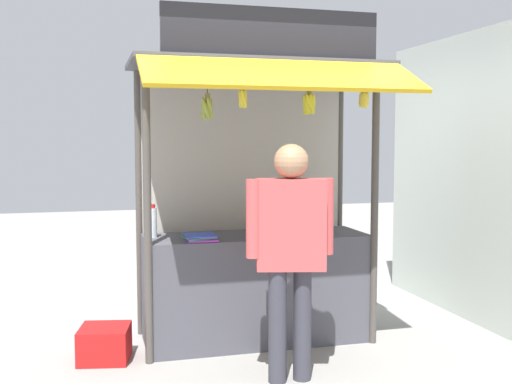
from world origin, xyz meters
TOP-DOWN VIEW (x-y plane):
  - ground_plane at (0.00, 0.00)m, footprint 20.00×20.00m
  - stall_counter at (0.00, 0.00)m, footprint 1.81×0.62m
  - stall_structure at (0.00, 0.09)m, footprint 2.01×1.46m
  - water_bottle_right at (-0.83, 0.07)m, footprint 0.07×0.07m
  - water_bottle_far_left at (0.42, 0.02)m, footprint 0.09×0.09m
  - water_bottle_back_left at (0.22, 0.21)m, footprint 0.06×0.06m
  - water_bottle_far_right at (0.61, 0.04)m, footprint 0.09×0.09m
  - magazine_stack_center at (-0.49, -0.18)m, footprint 0.26×0.28m
  - magazine_stack_left at (0.25, -0.13)m, footprint 0.20×0.31m
  - banana_bunch_rightmost at (0.75, -0.41)m, footprint 0.10×0.09m
  - banana_bunch_leftmost at (-0.48, -0.41)m, footprint 0.11×0.12m
  - banana_bunch_inner_left at (0.30, -0.41)m, footprint 0.12×0.12m
  - banana_bunch_inner_right at (-0.21, -0.41)m, footprint 0.08×0.08m
  - vendor_person at (-0.00, -0.90)m, footprint 0.62×0.30m
  - plastic_crate at (-1.22, -0.16)m, footprint 0.43×0.43m
  - neighbour_wall at (2.12, 0.30)m, footprint 0.20×2.40m

SIDE VIEW (x-z plane):
  - ground_plane at x=0.00m, z-range 0.00..0.00m
  - plastic_crate at x=-1.22m, z-range 0.00..0.25m
  - stall_counter at x=0.00m, z-range 0.00..0.88m
  - magazine_stack_left at x=0.25m, z-range 0.88..0.92m
  - magazine_stack_center at x=-0.49m, z-range 0.88..0.93m
  - vendor_person at x=0.00m, z-range 0.17..1.79m
  - water_bottle_back_left at x=0.22m, z-range 0.87..1.09m
  - water_bottle_right at x=-0.83m, z-range 0.87..1.14m
  - water_bottle_far_right at x=0.61m, z-range 0.87..1.18m
  - water_bottle_far_left at x=0.42m, z-range 0.87..1.18m
  - neighbour_wall at x=2.12m, z-range 0.00..2.62m
  - stall_structure at x=0.00m, z-range 0.26..2.86m
  - banana_bunch_leftmost at x=-0.48m, z-range 1.72..2.05m
  - banana_bunch_inner_left at x=0.30m, z-range 1.78..2.07m
  - banana_bunch_inner_right at x=-0.21m, z-range 1.83..2.08m
  - banana_bunch_rightmost at x=0.75m, z-range 1.84..2.08m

